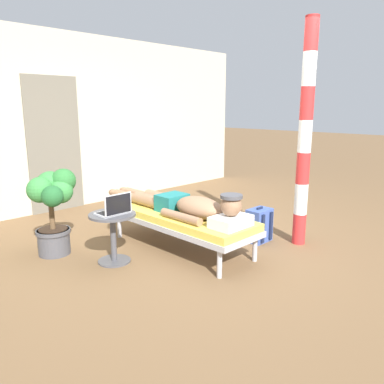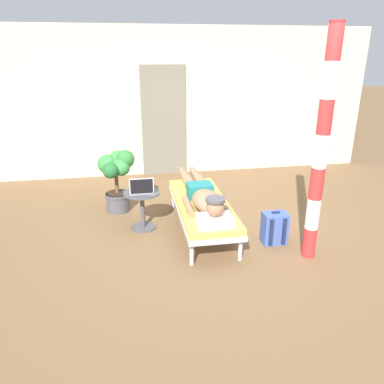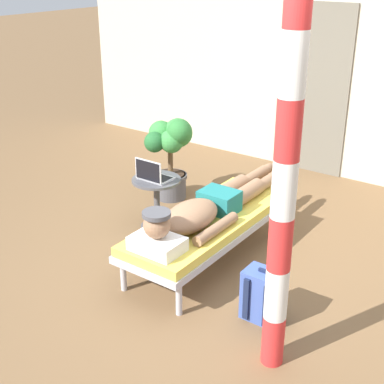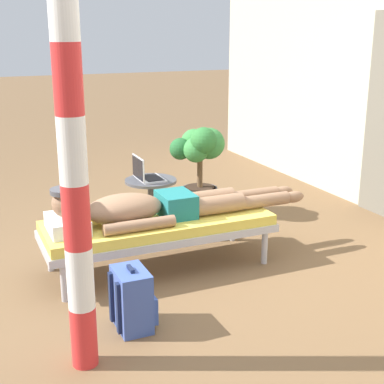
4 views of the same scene
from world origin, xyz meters
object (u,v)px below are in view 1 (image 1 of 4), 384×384
Objects in this scene: person_reclining at (184,205)px; porch_post at (305,136)px; backpack at (259,225)px; potted_plant at (52,202)px; lounge_chair at (181,219)px; side_table at (113,229)px; laptop at (115,209)px.

porch_post is (1.10, -0.82, 0.74)m from person_reclining.
backpack is 0.45× the size of potted_plant.
backpack is (0.82, -0.49, -0.15)m from lounge_chair.
porch_post is at bearing -53.65° from backpack.
side_table is (-0.77, 0.26, -0.16)m from person_reclining.
lounge_chair is 0.73× the size of porch_post.
backpack is at bearing -30.63° from lounge_chair.
potted_plant is at bearing 116.35° from side_table.
backpack is 0.17× the size of porch_post.
side_table is at bearing 90.00° from laptop.
lounge_chair is at bearing 141.80° from porch_post.
potted_plant reaches higher than backpack.
porch_post is at bearing -28.76° from laptop.
lounge_chair is at bearing 90.00° from person_reclining.
backpack is at bearing -22.13° from laptop.
porch_post reaches higher than lounge_chair.
person_reclining is 4.15× the size of side_table.
laptop is (-0.77, 0.16, 0.24)m from lounge_chair.
porch_post reaches higher than laptop.
backpack is (1.59, -0.65, -0.39)m from laptop.
lounge_chair is 0.85× the size of person_reclining.
porch_post is (0.28, -0.38, 1.07)m from backpack.
potted_plant is at bearing 144.75° from backpack.
porch_post reaches higher than backpack.
lounge_chair is 0.96m from backpack.
person_reclining is (-0.00, -0.05, 0.17)m from lounge_chair.
person_reclining is 2.31× the size of potted_plant.
porch_post is at bearing -36.64° from person_reclining.
person_reclining is at bearing -39.90° from potted_plant.
side_table is 0.23m from laptop.
side_table is 2.34m from porch_post.
person_reclining reaches higher than side_table.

